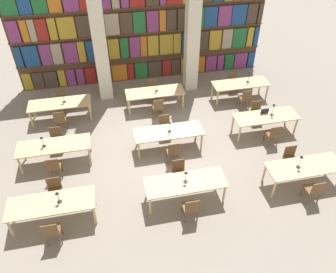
{
  "coord_description": "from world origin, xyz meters",
  "views": [
    {
      "loc": [
        -1.77,
        -8.69,
        7.83
      ],
      "look_at": [
        0.0,
        -0.25,
        0.69
      ],
      "focal_mm": 35.0,
      "sensor_mm": 36.0,
      "label": 1
    }
  ],
  "objects_px": {
    "chair_5": "(290,158)",
    "desk_lamp_8": "(249,75)",
    "chair_13": "(62,99)",
    "reading_table_2": "(305,168)",
    "reading_table_3": "(54,147)",
    "desk_lamp_7": "(156,85)",
    "chair_7": "(56,138)",
    "desk_lamp_0": "(58,195)",
    "reading_table_5": "(266,118)",
    "reading_table_7": "(155,93)",
    "chair_11": "(257,111)",
    "reading_table_4": "(169,133)",
    "chair_15": "(152,89)",
    "reading_table_0": "(51,205)",
    "chair_17": "(233,81)",
    "desk_lamp_3": "(42,140)",
    "desk_lamp_4": "(170,125)",
    "chair_4": "(314,190)",
    "pillar_center": "(193,22)",
    "desk_lamp_6": "(63,96)",
    "chair_6": "(54,166)",
    "chair_1": "(55,190)",
    "chair_0": "(52,231)",
    "chair_10": "(273,134)",
    "desk_lamp_1": "(186,175)",
    "chair_12": "(60,119)",
    "reading_table_1": "(185,184)",
    "chair_2": "(191,208)",
    "reading_table_8": "(240,85)",
    "chair_9": "(165,126)",
    "reading_table_6": "(60,104)",
    "chair_8": "(173,151)",
    "chair_16": "(245,98)",
    "desk_lamp_2": "(301,160)",
    "laptop": "(264,112)",
    "desk_lamp_5": "(273,108)",
    "pillar_left": "(98,29)"
  },
  "relations": [
    {
      "from": "reading_table_4",
      "to": "chair_15",
      "type": "distance_m",
      "value": 3.36
    },
    {
      "from": "chair_1",
      "to": "reading_table_7",
      "type": "relative_size",
      "value": 0.37
    },
    {
      "from": "chair_7",
      "to": "desk_lamp_0",
      "type": "bearing_deg",
      "value": 95.64
    },
    {
      "from": "chair_0",
      "to": "chair_9",
      "type": "distance_m",
      "value": 5.36
    },
    {
      "from": "chair_4",
      "to": "chair_16",
      "type": "distance_m",
      "value": 5.08
    },
    {
      "from": "desk_lamp_6",
      "to": "chair_0",
      "type": "bearing_deg",
      "value": -91.87
    },
    {
      "from": "chair_11",
      "to": "desk_lamp_8",
      "type": "distance_m",
      "value": 1.86
    },
    {
      "from": "chair_11",
      "to": "reading_table_5",
      "type": "bearing_deg",
      "value": 89.89
    },
    {
      "from": "reading_table_5",
      "to": "chair_15",
      "type": "height_order",
      "value": "chair_15"
    },
    {
      "from": "chair_5",
      "to": "desk_lamp_8",
      "type": "height_order",
      "value": "desk_lamp_8"
    },
    {
      "from": "desk_lamp_3",
      "to": "desk_lamp_8",
      "type": "height_order",
      "value": "desk_lamp_8"
    },
    {
      "from": "reading_table_5",
      "to": "desk_lamp_8",
      "type": "height_order",
      "value": "desk_lamp_8"
    },
    {
      "from": "desk_lamp_3",
      "to": "reading_table_8",
      "type": "relative_size",
      "value": 0.17
    },
    {
      "from": "desk_lamp_3",
      "to": "desk_lamp_4",
      "type": "distance_m",
      "value": 4.18
    },
    {
      "from": "chair_0",
      "to": "chair_10",
      "type": "distance_m",
      "value": 7.88
    },
    {
      "from": "chair_4",
      "to": "desk_lamp_2",
      "type": "bearing_deg",
      "value": 105.56
    },
    {
      "from": "reading_table_0",
      "to": "chair_17",
      "type": "distance_m",
      "value": 9.31
    },
    {
      "from": "pillar_left",
      "to": "desk_lamp_8",
      "type": "xyz_separation_m",
      "value": [
        5.93,
        -1.37,
        -1.91
      ]
    },
    {
      "from": "desk_lamp_7",
      "to": "desk_lamp_1",
      "type": "bearing_deg",
      "value": -90.63
    },
    {
      "from": "desk_lamp_0",
      "to": "chair_5",
      "type": "xyz_separation_m",
      "value": [
        7.24,
        0.59,
        -0.56
      ]
    },
    {
      "from": "chair_16",
      "to": "reading_table_7",
      "type": "bearing_deg",
      "value": 167.58
    },
    {
      "from": "reading_table_3",
      "to": "chair_7",
      "type": "height_order",
      "value": "chair_7"
    },
    {
      "from": "laptop",
      "to": "reading_table_7",
      "type": "distance_m",
      "value": 4.34
    },
    {
      "from": "reading_table_6",
      "to": "chair_15",
      "type": "bearing_deg",
      "value": 11.49
    },
    {
      "from": "desk_lamp_3",
      "to": "chair_11",
      "type": "distance_m",
      "value": 7.89
    },
    {
      "from": "chair_2",
      "to": "desk_lamp_6",
      "type": "distance_m",
      "value": 6.76
    },
    {
      "from": "chair_12",
      "to": "chair_17",
      "type": "relative_size",
      "value": 1.0
    },
    {
      "from": "desk_lamp_2",
      "to": "chair_17",
      "type": "relative_size",
      "value": 0.54
    },
    {
      "from": "reading_table_1",
      "to": "desk_lamp_1",
      "type": "bearing_deg",
      "value": 51.25
    },
    {
      "from": "reading_table_7",
      "to": "desk_lamp_6",
      "type": "bearing_deg",
      "value": -179.34
    },
    {
      "from": "pillar_center",
      "to": "reading_table_0",
      "type": "xyz_separation_m",
      "value": [
        -5.61,
        -6.33,
        -2.31
      ]
    },
    {
      "from": "desk_lamp_1",
      "to": "desk_lamp_7",
      "type": "xyz_separation_m",
      "value": [
        0.06,
        5.05,
        0.0
      ]
    },
    {
      "from": "chair_0",
      "to": "reading_table_8",
      "type": "distance_m",
      "value": 9.34
    },
    {
      "from": "chair_9",
      "to": "reading_table_6",
      "type": "height_order",
      "value": "chair_9"
    },
    {
      "from": "reading_table_4",
      "to": "chair_11",
      "type": "distance_m",
      "value": 3.79
    },
    {
      "from": "pillar_center",
      "to": "desk_lamp_8",
      "type": "distance_m",
      "value": 3.18
    },
    {
      "from": "chair_15",
      "to": "reading_table_8",
      "type": "bearing_deg",
      "value": 167.75
    },
    {
      "from": "chair_16",
      "to": "desk_lamp_5",
      "type": "bearing_deg",
      "value": -79.94
    },
    {
      "from": "chair_10",
      "to": "chair_16",
      "type": "bearing_deg",
      "value": 91.68
    },
    {
      "from": "chair_8",
      "to": "desk_lamp_5",
      "type": "xyz_separation_m",
      "value": [
        3.9,
        0.87,
        0.62
      ]
    },
    {
      "from": "reading_table_2",
      "to": "chair_13",
      "type": "height_order",
      "value": "chair_13"
    },
    {
      "from": "chair_5",
      "to": "chair_11",
      "type": "bearing_deg",
      "value": -89.74
    },
    {
      "from": "reading_table_3",
      "to": "chair_8",
      "type": "xyz_separation_m",
      "value": [
        3.86,
        -0.77,
        -0.21
      ]
    },
    {
      "from": "reading_table_3",
      "to": "chair_8",
      "type": "bearing_deg",
      "value": -11.33
    },
    {
      "from": "chair_6",
      "to": "desk_lamp_6",
      "type": "distance_m",
      "value": 3.31
    },
    {
      "from": "chair_4",
      "to": "chair_7",
      "type": "distance_m",
      "value": 8.55
    },
    {
      "from": "reading_table_5",
      "to": "reading_table_7",
      "type": "bearing_deg",
      "value": 145.88
    },
    {
      "from": "chair_13",
      "to": "reading_table_2",
      "type": "bearing_deg",
      "value": 142.23
    },
    {
      "from": "chair_7",
      "to": "reading_table_8",
      "type": "height_order",
      "value": "chair_7"
    },
    {
      "from": "reading_table_3",
      "to": "desk_lamp_7",
      "type": "xyz_separation_m",
      "value": [
        3.9,
        2.58,
        0.37
      ]
    }
  ]
}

